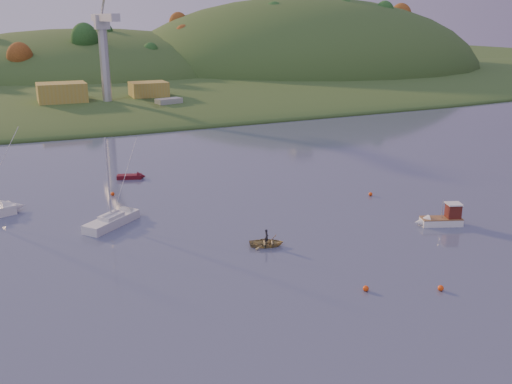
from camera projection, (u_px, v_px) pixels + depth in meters
name	position (u px, v px, depth m)	size (l,w,h in m)	color
far_shore	(57.00, 73.00, 232.84)	(620.00, 220.00, 1.50)	#2D451B
shore_slope	(77.00, 92.00, 175.93)	(640.00, 150.00, 7.00)	#2D451B
hill_center	(89.00, 77.00, 219.16)	(140.00, 120.00, 36.00)	#2D451B
hill_right	(303.00, 72.00, 238.64)	(150.00, 130.00, 60.00)	#2D451B
hillside_trees	(69.00, 85.00, 193.44)	(280.00, 50.00, 32.00)	#163F16
wharf	(119.00, 106.00, 139.85)	(42.00, 16.00, 2.40)	slate
shed_west	(62.00, 93.00, 134.68)	(11.00, 8.00, 4.80)	#A88E38
shed_east	(149.00, 90.00, 143.73)	(9.00, 7.00, 4.00)	#A88E38
dock_crane	(104.00, 39.00, 130.85)	(3.20, 28.00, 20.30)	#B7B7BC
fishing_boat	(438.00, 219.00, 62.72)	(5.47, 3.29, 3.34)	silver
sailboat_near	(112.00, 220.00, 62.58)	(6.84, 6.16, 9.86)	silver
canoe	(267.00, 243.00, 57.07)	(2.47, 3.45, 0.72)	tan
paddler	(267.00, 239.00, 56.95)	(0.56, 0.37, 1.54)	black
red_tender	(135.00, 176.00, 81.08)	(4.25, 2.49, 1.37)	#500B13
work_vessel	(169.00, 108.00, 135.41)	(14.82, 8.18, 3.61)	slate
buoy_0	(441.00, 288.00, 47.77)	(0.50, 0.50, 0.50)	#DE3F0B
buoy_1	(371.00, 194.00, 73.14)	(0.50, 0.50, 0.50)	#DE3F0B
buoy_3	(113.00, 194.00, 73.24)	(0.50, 0.50, 0.50)	#DE3F0B
buoy_4	(366.00, 288.00, 47.71)	(0.50, 0.50, 0.50)	#DE3F0B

